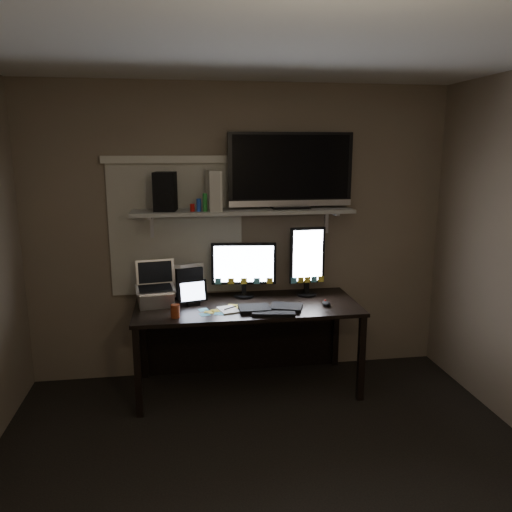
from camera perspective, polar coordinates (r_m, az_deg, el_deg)
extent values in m
plane|color=black|center=(3.15, 2.90, -26.47)|extent=(3.60, 3.60, 0.00)
plane|color=silver|center=(2.52, 3.57, 24.38)|extent=(3.60, 3.60, 0.00)
plane|color=#6B5C4D|center=(4.30, -1.70, 2.59)|extent=(3.60, 0.00, 3.60)
cube|color=beige|center=(4.24, -9.08, 3.00)|extent=(1.10, 0.02, 1.10)
cube|color=black|center=(4.06, -1.01, -5.75)|extent=(1.80, 0.75, 0.03)
cube|color=black|center=(4.52, -1.60, -8.78)|extent=(1.80, 0.02, 0.70)
cube|color=black|center=(3.87, -13.35, -12.86)|extent=(0.05, 0.05, 0.70)
cube|color=black|center=(4.09, 11.94, -11.38)|extent=(0.05, 0.05, 0.70)
cube|color=black|center=(4.48, -12.69, -9.25)|extent=(0.05, 0.05, 0.70)
cube|color=black|center=(4.68, 9.06, -8.19)|extent=(0.05, 0.05, 0.70)
cube|color=#9F9F9B|center=(4.09, -1.42, 5.15)|extent=(1.80, 0.35, 0.03)
cube|color=black|center=(4.20, -1.40, -1.56)|extent=(0.55, 0.12, 0.48)
cube|color=black|center=(4.25, 5.87, -0.59)|extent=(0.30, 0.07, 0.60)
cube|color=black|center=(3.92, 1.66, -5.97)|extent=(0.53, 0.28, 0.03)
ellipsoid|color=black|center=(4.06, 8.03, -5.40)|extent=(0.07, 0.10, 0.04)
cube|color=silver|center=(3.92, -3.20, -6.16)|extent=(0.18, 0.21, 0.01)
cube|color=black|center=(4.05, -7.23, -4.16)|extent=(0.25, 0.15, 0.20)
cube|color=black|center=(4.23, -7.71, -2.92)|extent=(0.25, 0.16, 0.29)
cube|color=silver|center=(4.06, -11.46, -3.25)|extent=(0.34, 0.29, 0.35)
cylinder|color=maroon|center=(3.79, -9.21, -6.22)|extent=(0.09, 0.09, 0.10)
cube|color=black|center=(4.15, 3.96, 9.70)|extent=(1.03, 0.20, 0.62)
cube|color=beige|center=(4.04, -4.86, 7.51)|extent=(0.12, 0.28, 0.32)
cube|color=black|center=(4.04, -10.34, 7.26)|extent=(0.19, 0.22, 0.31)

